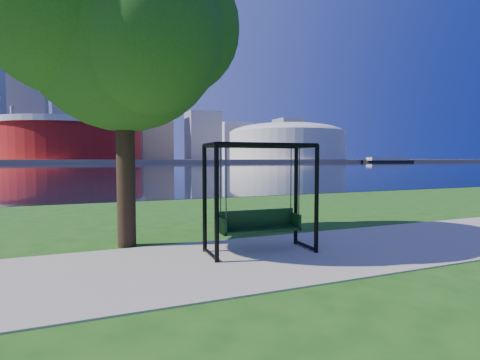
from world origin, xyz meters
TOP-DOWN VIEW (x-y plane):
  - ground at (0.00, 0.00)m, footprint 900.00×900.00m
  - path at (0.00, -0.50)m, footprint 120.00×4.00m
  - river at (0.00, 102.00)m, footprint 900.00×180.00m
  - far_bank at (0.00, 306.00)m, footprint 900.00×228.00m
  - stadium at (-10.00, 235.00)m, footprint 83.00×83.00m
  - arena at (135.00, 235.00)m, footprint 84.00×84.00m
  - skyline at (-4.27, 319.39)m, footprint 392.00×66.00m
  - swing at (0.60, -0.05)m, footprint 2.54×1.18m
  - park_tree at (-2.26, 1.90)m, footprint 6.37×5.76m
  - barge at (181.24, 182.64)m, footprint 34.25×15.01m

SIDE VIEW (x-z plane):
  - ground at x=0.00m, z-range 0.00..0.00m
  - river at x=0.00m, z-range 0.00..0.02m
  - path at x=0.00m, z-range 0.00..0.03m
  - far_bank at x=0.00m, z-range 0.00..2.00m
  - swing at x=0.60m, z-range -0.04..2.52m
  - barge at x=181.24m, z-range -0.16..3.16m
  - park_tree at x=-2.26m, z-range 1.54..9.45m
  - stadium at x=-10.00m, z-range -1.77..30.23m
  - arena at x=135.00m, z-range 2.59..29.15m
  - skyline at x=-4.27m, z-range -12.36..84.14m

